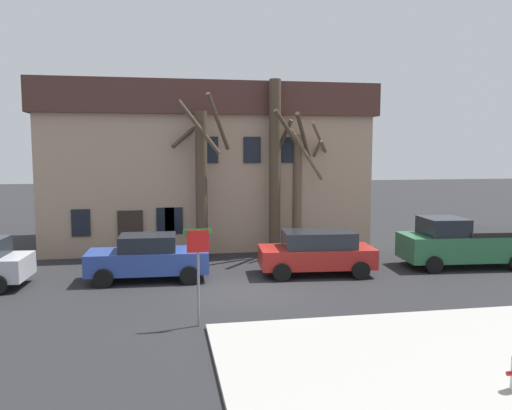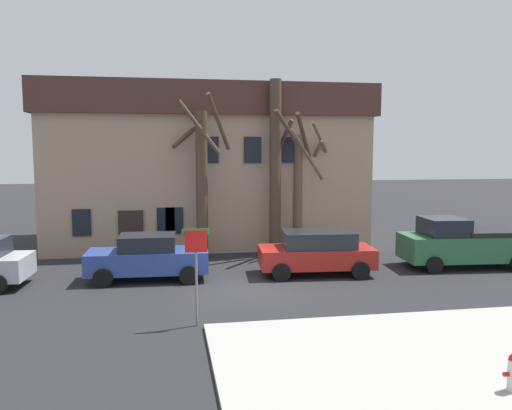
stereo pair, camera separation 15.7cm
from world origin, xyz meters
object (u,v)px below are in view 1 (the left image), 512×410
Objects in this scene: tree_bare_mid at (276,162)px; tree_bare_far at (299,187)px; tree_bare_near at (202,178)px; car_blue_sedan at (148,258)px; building_main at (205,165)px; pickup_truck_green at (462,243)px; car_red_wagon at (317,252)px; street_sign_pole at (198,258)px.

tree_bare_mid reaches higher than tree_bare_far.
tree_bare_far is (4.66, 0.80, -0.50)m from tree_bare_near.
car_blue_sedan is (-6.93, -4.40, -2.22)m from tree_bare_far.
car_blue_sedan is (-2.27, -3.59, -2.72)m from tree_bare_near.
pickup_truck_green is (9.89, -8.29, -3.03)m from building_main.
car_red_wagon is at bearing -2.02° from car_blue_sedan.
tree_bare_near reaches higher than pickup_truck_green.
tree_bare_mid is 8.66m from pickup_truck_green.
building_main is 5.93× the size of street_sign_pole.
tree_bare_mid reaches higher than car_blue_sedan.
pickup_truck_green is at bearing 25.42° from street_sign_pole.
car_blue_sedan is 0.86× the size of pickup_truck_green.
street_sign_pole is (-0.78, -8.93, -1.68)m from tree_bare_near.
building_main is 2.63× the size of tree_bare_far.
tree_bare_far is at bearing 23.89° from tree_bare_mid.
tree_bare_mid is (2.87, -4.44, 0.25)m from building_main.
tree_bare_far is 1.36× the size of car_blue_sedan.
tree_bare_mid reaches higher than car_red_wagon.
street_sign_pole is (-11.21, -5.33, 0.90)m from pickup_truck_green.
car_red_wagon is 1.67× the size of street_sign_pole.
street_sign_pole is at bearing -74.38° from car_blue_sedan.
pickup_truck_green reaches higher than car_red_wagon.
pickup_truck_green is at bearing -28.74° from tree_bare_mid.
tree_bare_far reaches higher than pickup_truck_green.
tree_bare_far is at bearing 60.81° from street_sign_pole.
building_main reaches higher than tree_bare_near.
building_main is at bearing 140.01° from pickup_truck_green.
pickup_truck_green is at bearing -37.33° from tree_bare_far.
building_main is at bearing 84.46° from street_sign_pole.
tree_bare_far is at bearing 32.40° from car_blue_sedan.
street_sign_pole is (-1.32, -13.62, -2.13)m from building_main.
car_blue_sedan reaches higher than car_red_wagon.
car_red_wagon is (0.72, -4.07, -3.39)m from tree_bare_mid.
street_sign_pole reaches higher than car_red_wagon.
street_sign_pole is (-5.44, -9.73, -1.18)m from tree_bare_far.
car_red_wagon is at bearing -67.13° from building_main.
tree_bare_near is at bearing -175.78° from tree_bare_mid.
tree_bare_mid reaches higher than pickup_truck_green.
tree_bare_mid is at bearing 151.26° from pickup_truck_green.
building_main is at bearing 83.39° from tree_bare_near.
building_main is 13.85m from street_sign_pole.
car_blue_sedan is 5.64m from street_sign_pole.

